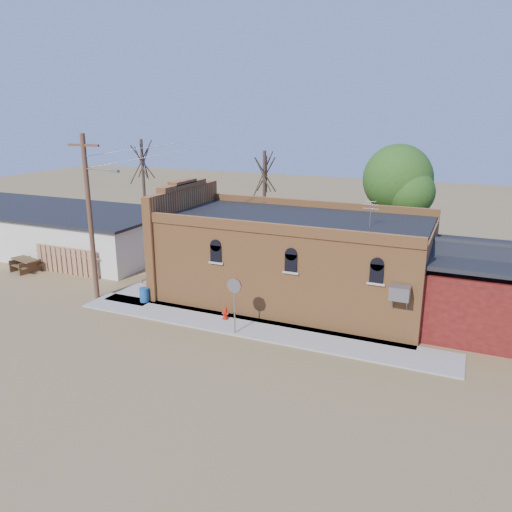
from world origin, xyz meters
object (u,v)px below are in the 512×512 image
at_px(utility_pole, 91,214).
at_px(stop_sign, 234,291).
at_px(picnic_table, 26,263).
at_px(fire_hydrant, 225,313).
at_px(trash_barrel, 144,295).
at_px(brick_bar, 289,258).

xyz_separation_m(utility_pole, stop_sign, (9.12, -1.20, -2.61)).
height_order(stop_sign, picnic_table, stop_sign).
xyz_separation_m(fire_hydrant, stop_sign, (1.14, -1.24, 1.76)).
xyz_separation_m(stop_sign, picnic_table, (-16.77, 3.20, -1.61)).
bearing_deg(picnic_table, stop_sign, 2.59).
relative_size(fire_hydrant, trash_barrel, 0.83).
bearing_deg(stop_sign, brick_bar, 105.74).
xyz_separation_m(fire_hydrant, picnic_table, (-15.63, 1.96, 0.16)).
distance_m(brick_bar, fire_hydrant, 5.01).
height_order(brick_bar, picnic_table, brick_bar).
relative_size(stop_sign, picnic_table, 1.16).
relative_size(utility_pole, picnic_table, 3.86).
bearing_deg(utility_pole, picnic_table, 165.35).
xyz_separation_m(brick_bar, utility_pole, (-9.79, -4.29, 2.43)).
distance_m(brick_bar, utility_pole, 10.96).
bearing_deg(trash_barrel, stop_sign, -14.57).
xyz_separation_m(fire_hydrant, trash_barrel, (-5.14, 0.39, 0.07)).
relative_size(fire_hydrant, picnic_table, 0.28).
relative_size(brick_bar, fire_hydrant, 25.48).
bearing_deg(trash_barrel, brick_bar, 29.09).
distance_m(utility_pole, picnic_table, 8.96).
relative_size(utility_pole, fire_hydrant, 13.98).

